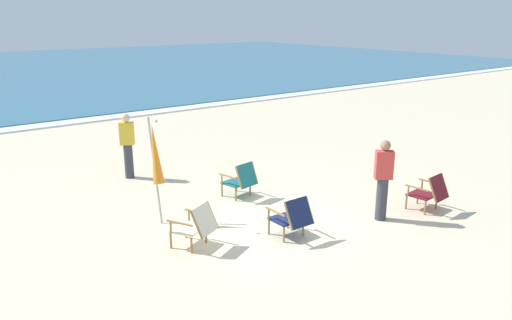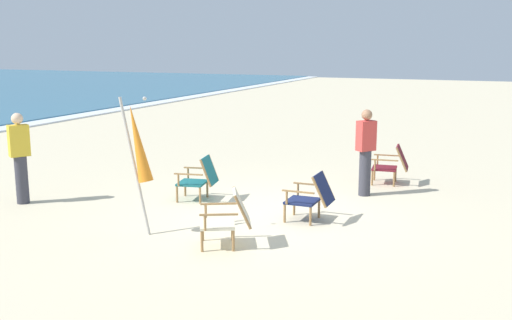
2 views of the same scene
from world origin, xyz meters
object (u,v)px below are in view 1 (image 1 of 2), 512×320
at_px(beach_chair_back_right, 241,179).
at_px(beach_chair_back_left, 430,192).
at_px(person_by_waterline, 383,180).
at_px(person_near_chairs, 128,145).
at_px(umbrella_furled_orange, 155,155).
at_px(beach_chair_mid_center, 196,225).
at_px(beach_chair_front_left, 292,216).

bearing_deg(beach_chair_back_right, beach_chair_back_left, -48.39).
bearing_deg(person_by_waterline, person_near_chairs, 117.99).
xyz_separation_m(beach_chair_back_left, beach_chair_back_right, (-2.66, 3.00, 0.00)).
bearing_deg(person_near_chairs, umbrella_furled_orange, -102.31).
bearing_deg(beach_chair_back_left, umbrella_furled_orange, 148.26).
height_order(beach_chair_back_left, person_near_chairs, person_near_chairs).
distance_m(beach_chair_back_right, person_by_waterline, 3.11).
xyz_separation_m(beach_chair_back_right, person_near_chairs, (-1.42, 2.84, 0.41)).
relative_size(beach_chair_mid_center, person_by_waterline, 0.55).
xyz_separation_m(beach_chair_back_right, beach_chair_front_left, (-0.47, -2.28, -0.00)).
xyz_separation_m(person_near_chairs, person_by_waterline, (2.94, -5.53, 0.00)).
height_order(beach_chair_back_left, beach_chair_mid_center, same).
distance_m(beach_chair_mid_center, person_by_waterline, 3.78).
distance_m(beach_chair_front_left, umbrella_furled_orange, 2.87).
distance_m(beach_chair_front_left, person_near_chairs, 5.22).
bearing_deg(beach_chair_front_left, umbrella_furled_orange, 125.78).
height_order(beach_chair_mid_center, person_by_waterline, person_by_waterline).
relative_size(beach_chair_front_left, person_near_chairs, 0.49).
distance_m(beach_chair_back_left, person_by_waterline, 1.25).
distance_m(person_near_chairs, person_by_waterline, 6.26).
height_order(umbrella_furled_orange, person_near_chairs, umbrella_furled_orange).
distance_m(beach_chair_back_left, person_near_chairs, 7.14).
bearing_deg(umbrella_furled_orange, person_by_waterline, -36.10).
relative_size(beach_chair_back_right, person_near_chairs, 0.50).
distance_m(umbrella_furled_orange, person_by_waterline, 4.46).
height_order(beach_chair_back_right, person_by_waterline, person_by_waterline).
bearing_deg(beach_chair_back_right, beach_chair_mid_center, -142.99).
distance_m(umbrella_furled_orange, person_near_chairs, 3.03).
bearing_deg(beach_chair_mid_center, beach_chair_front_left, -24.37).
bearing_deg(beach_chair_back_left, beach_chair_mid_center, 163.04).
bearing_deg(beach_chair_back_right, beach_chair_front_left, -101.69).
relative_size(beach_chair_back_left, beach_chair_back_right, 0.99).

